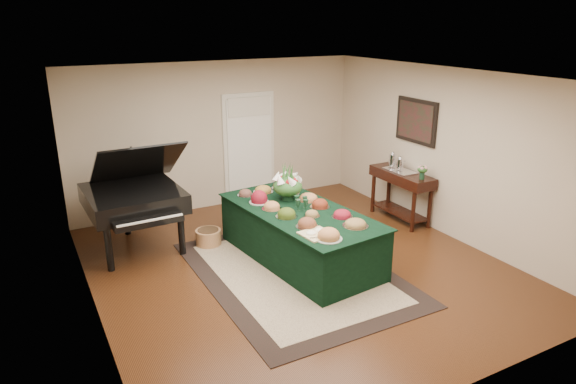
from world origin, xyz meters
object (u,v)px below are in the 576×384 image
buffet_table (300,235)px  floral_centerpiece (288,183)px  mahogany_sideboard (402,183)px  grand_piano (134,197)px

buffet_table → floral_centerpiece: size_ratio=6.04×
buffet_table → mahogany_sideboard: 2.43m
buffet_table → mahogany_sideboard: mahogany_sideboard is taller
grand_piano → mahogany_sideboard: size_ratio=1.32×
buffet_table → grand_piano: (-2.02, 1.53, 0.45)m
buffet_table → mahogany_sideboard: (2.35, 0.53, 0.29)m
floral_centerpiece → mahogany_sideboard: floral_centerpiece is taller
floral_centerpiece → buffet_table: bearing=-97.2°
grand_piano → mahogany_sideboard: 4.48m
grand_piano → mahogany_sideboard: bearing=-12.8°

